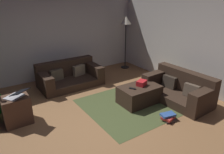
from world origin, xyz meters
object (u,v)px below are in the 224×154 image
(book_stack, at_px, (168,117))
(corner_lamp, at_px, (126,24))
(couch_right, at_px, (179,89))
(gift_box, at_px, (142,83))
(couch_left, at_px, (69,76))
(laptop, at_px, (16,95))
(tv_remote, at_px, (132,88))
(side_table, at_px, (17,110))
(ottoman, at_px, (139,94))

(book_stack, relative_size, corner_lamp, 0.19)
(couch_right, distance_m, gift_box, 0.97)
(couch_left, relative_size, laptop, 3.23)
(tv_remote, bearing_deg, side_table, 134.97)
(couch_right, bearing_deg, side_table, 69.82)
(couch_left, distance_m, tv_remote, 2.10)
(side_table, xyz_separation_m, book_stack, (2.61, -1.66, -0.22))
(tv_remote, height_order, book_stack, tv_remote)
(couch_left, height_order, ottoman, couch_left)
(side_table, xyz_separation_m, corner_lamp, (3.91, 1.55, 1.22))
(gift_box, distance_m, corner_lamp, 2.74)
(laptop, bearing_deg, couch_left, 38.47)
(tv_remote, relative_size, book_stack, 0.49)
(tv_remote, bearing_deg, couch_left, 82.40)
(ottoman, bearing_deg, corner_lamp, 60.30)
(ottoman, xyz_separation_m, tv_remote, (-0.23, -0.02, 0.22))
(tv_remote, bearing_deg, gift_box, -20.54)
(tv_remote, distance_m, side_table, 2.50)
(book_stack, bearing_deg, corner_lamp, 67.94)
(couch_left, bearing_deg, book_stack, 107.59)
(tv_remote, relative_size, corner_lamp, 0.09)
(couch_left, height_order, tv_remote, couch_left)
(couch_right, xyz_separation_m, ottoman, (-0.91, 0.44, -0.07))
(book_stack, bearing_deg, couch_right, 28.65)
(couch_right, height_order, laptop, laptop)
(ottoman, xyz_separation_m, laptop, (-2.58, 0.66, 0.43))
(tv_remote, relative_size, laptop, 0.30)
(couch_right, xyz_separation_m, laptop, (-3.49, 1.10, 0.36))
(tv_remote, bearing_deg, ottoman, -24.03)
(gift_box, distance_m, book_stack, 1.05)
(couch_right, xyz_separation_m, book_stack, (-0.92, -0.50, -0.21))
(side_table, relative_size, laptop, 1.09)
(couch_left, distance_m, side_table, 2.06)
(couch_right, height_order, book_stack, couch_right)
(couch_right, distance_m, corner_lamp, 2.99)
(side_table, bearing_deg, corner_lamp, 21.60)
(couch_right, height_order, ottoman, couch_right)
(ottoman, relative_size, corner_lamp, 0.54)
(side_table, bearing_deg, book_stack, -32.40)
(couch_left, height_order, book_stack, couch_left)
(couch_left, xyz_separation_m, book_stack, (0.95, -2.89, -0.19))
(ottoman, xyz_separation_m, corner_lamp, (1.29, 2.26, 1.29))
(tv_remote, bearing_deg, laptop, 135.91)
(couch_left, relative_size, ottoman, 1.80)
(tv_remote, xyz_separation_m, side_table, (-2.38, 0.73, -0.14))
(laptop, height_order, corner_lamp, corner_lamp)
(ottoman, height_order, gift_box, gift_box)
(side_table, bearing_deg, couch_left, 36.68)
(corner_lamp, bearing_deg, tv_remote, -123.71)
(ottoman, distance_m, gift_box, 0.28)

